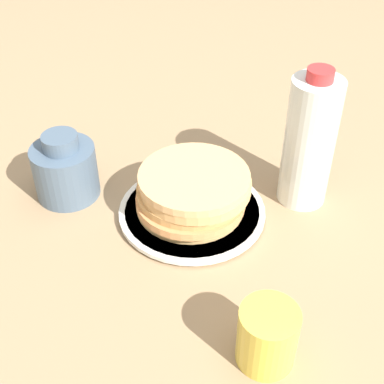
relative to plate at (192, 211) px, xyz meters
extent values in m
plane|color=#9E7F5B|center=(0.03, 0.02, -0.01)|extent=(4.00, 4.00, 0.00)
cylinder|color=silver|center=(0.00, 0.00, 0.00)|extent=(0.21, 0.21, 0.01)
cylinder|color=silver|center=(0.00, 0.00, 0.00)|extent=(0.23, 0.23, 0.01)
cylinder|color=#DFB26A|center=(0.00, 0.01, 0.01)|extent=(0.17, 0.17, 0.02)
cylinder|color=tan|center=(0.00, -0.01, 0.03)|extent=(0.17, 0.17, 0.01)
cylinder|color=tan|center=(0.00, 0.00, 0.04)|extent=(0.17, 0.17, 0.01)
cylinder|color=tan|center=(0.00, 0.00, 0.06)|extent=(0.17, 0.17, 0.02)
cylinder|color=#E1AC70|center=(0.00, 0.00, 0.07)|extent=(0.17, 0.17, 0.01)
cylinder|color=yellow|center=(0.03, -0.27, 0.03)|extent=(0.07, 0.07, 0.08)
cylinder|color=#4C6075|center=(-0.19, 0.10, 0.04)|extent=(0.10, 0.10, 0.09)
cylinder|color=#4C6075|center=(-0.19, 0.10, 0.09)|extent=(0.06, 0.06, 0.03)
cylinder|color=silver|center=(0.19, 0.00, 0.10)|extent=(0.08, 0.08, 0.21)
cylinder|color=red|center=(0.19, 0.00, 0.21)|extent=(0.04, 0.04, 0.02)
camera|label=1|loc=(-0.15, -0.62, 0.56)|focal=50.00mm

